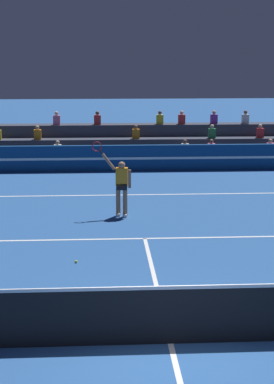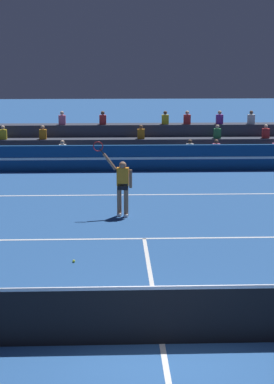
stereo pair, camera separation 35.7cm
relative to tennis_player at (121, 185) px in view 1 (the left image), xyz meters
name	(u,v)px [view 1 (the left image)]	position (x,y,z in m)	size (l,w,h in m)	color
ground_plane	(170,344)	(0.56, -8.90, -0.98)	(120.00, 120.00, 0.00)	#285699
court_lines	(170,343)	(0.56, -8.90, -0.98)	(11.10, 23.90, 0.01)	white
tennis_net	(171,314)	(0.56, -8.90, -0.44)	(12.00, 0.10, 1.10)	#2D6B38
sponsor_banner_wall	(128,158)	(0.56, 7.76, -0.43)	(18.00, 0.26, 1.10)	navy
bleacher_stand	(126,147)	(0.57, 10.30, -0.33)	(20.86, 2.85, 2.28)	#383D4C
tennis_player	(121,185)	(0.00, 0.00, 0.00)	(1.24, 0.38, 2.38)	#9E7051
tennis_ball	(76,261)	(-1.23, -4.43, -0.95)	(0.07, 0.07, 0.07)	#C6DB33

